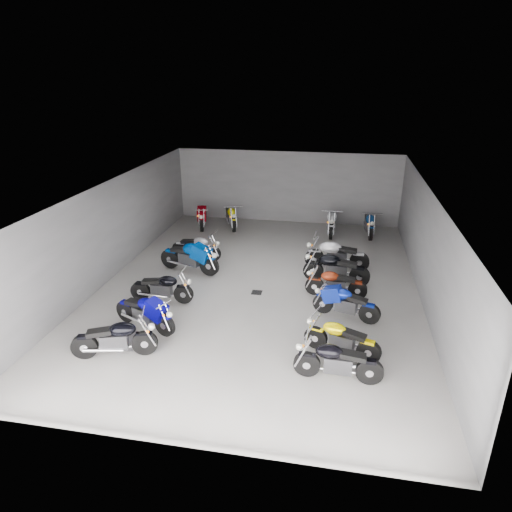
% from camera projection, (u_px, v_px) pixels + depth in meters
% --- Properties ---
extents(ground, '(14.00, 14.00, 0.00)m').
position_uv_depth(ground, '(260.00, 286.00, 14.79)').
color(ground, '#A19F99').
rests_on(ground, ground).
extents(wall_back, '(10.00, 0.10, 3.20)m').
position_uv_depth(wall_back, '(287.00, 187.00, 20.56)').
color(wall_back, slate).
rests_on(wall_back, ground).
extents(wall_left, '(0.10, 14.00, 3.20)m').
position_uv_depth(wall_left, '(111.00, 230.00, 15.04)').
color(wall_left, slate).
rests_on(wall_left, ground).
extents(wall_right, '(0.10, 14.00, 3.20)m').
position_uv_depth(wall_right, '(428.00, 250.00, 13.33)').
color(wall_right, slate).
rests_on(wall_right, ground).
extents(ceiling, '(10.00, 14.00, 0.04)m').
position_uv_depth(ceiling, '(260.00, 188.00, 13.58)').
color(ceiling, black).
rests_on(ceiling, wall_back).
extents(drain_grate, '(0.32, 0.32, 0.01)m').
position_uv_depth(drain_grate, '(257.00, 292.00, 14.33)').
color(drain_grate, black).
rests_on(drain_grate, ground).
extents(motorcycle_left_a, '(2.01, 0.73, 0.91)m').
position_uv_depth(motorcycle_left_a, '(115.00, 338.00, 10.97)').
color(motorcycle_left_a, black).
rests_on(motorcycle_left_a, ground).
extents(motorcycle_left_b, '(1.95, 0.86, 0.90)m').
position_uv_depth(motorcycle_left_b, '(145.00, 312.00, 12.16)').
color(motorcycle_left_b, black).
rests_on(motorcycle_left_b, ground).
extents(motorcycle_left_c, '(1.95, 0.39, 0.86)m').
position_uv_depth(motorcycle_left_c, '(162.00, 287.00, 13.61)').
color(motorcycle_left_c, black).
rests_on(motorcycle_left_c, ground).
extents(motorcycle_left_e, '(2.24, 0.70, 1.00)m').
position_uv_depth(motorcycle_left_e, '(190.00, 257.00, 15.64)').
color(motorcycle_left_e, black).
rests_on(motorcycle_left_e, ground).
extents(motorcycle_left_f, '(1.93, 0.47, 0.85)m').
position_uv_depth(motorcycle_left_f, '(197.00, 247.00, 16.75)').
color(motorcycle_left_f, black).
rests_on(motorcycle_left_f, ground).
extents(motorcycle_right_a, '(2.00, 0.40, 0.88)m').
position_uv_depth(motorcycle_right_a, '(337.00, 361.00, 10.13)').
color(motorcycle_right_a, black).
rests_on(motorcycle_right_a, ground).
extents(motorcycle_right_b, '(1.88, 0.69, 0.85)m').
position_uv_depth(motorcycle_right_b, '(341.00, 338.00, 11.03)').
color(motorcycle_right_b, black).
rests_on(motorcycle_right_b, ground).
extents(motorcycle_right_c, '(1.89, 0.67, 0.85)m').
position_uv_depth(motorcycle_right_c, '(345.00, 303.00, 12.72)').
color(motorcycle_right_c, black).
rests_on(motorcycle_right_c, ground).
extents(motorcycle_right_d, '(1.89, 0.39, 0.83)m').
position_uv_depth(motorcycle_right_d, '(335.00, 283.00, 13.92)').
color(motorcycle_right_d, black).
rests_on(motorcycle_right_d, ground).
extents(motorcycle_right_e, '(2.18, 0.51, 0.96)m').
position_uv_depth(motorcycle_right_e, '(335.00, 268.00, 14.82)').
color(motorcycle_right_e, black).
rests_on(motorcycle_right_e, ground).
extents(motorcycle_right_f, '(2.23, 0.45, 0.98)m').
position_uv_depth(motorcycle_right_f, '(336.00, 255.00, 15.85)').
color(motorcycle_right_f, black).
rests_on(motorcycle_right_f, ground).
extents(motorcycle_back_a, '(0.65, 2.12, 0.95)m').
position_uv_depth(motorcycle_back_a, '(203.00, 215.00, 20.28)').
color(motorcycle_back_a, black).
rests_on(motorcycle_back_a, ground).
extents(motorcycle_back_b, '(0.90, 1.99, 0.92)m').
position_uv_depth(motorcycle_back_b, '(231.00, 216.00, 20.20)').
color(motorcycle_back_b, black).
rests_on(motorcycle_back_b, ground).
extents(motorcycle_back_e, '(0.43, 2.23, 0.98)m').
position_uv_depth(motorcycle_back_e, '(332.00, 222.00, 19.36)').
color(motorcycle_back_e, black).
rests_on(motorcycle_back_e, ground).
extents(motorcycle_back_f, '(0.44, 2.11, 0.93)m').
position_uv_depth(motorcycle_back_f, '(369.00, 223.00, 19.23)').
color(motorcycle_back_f, black).
rests_on(motorcycle_back_f, ground).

